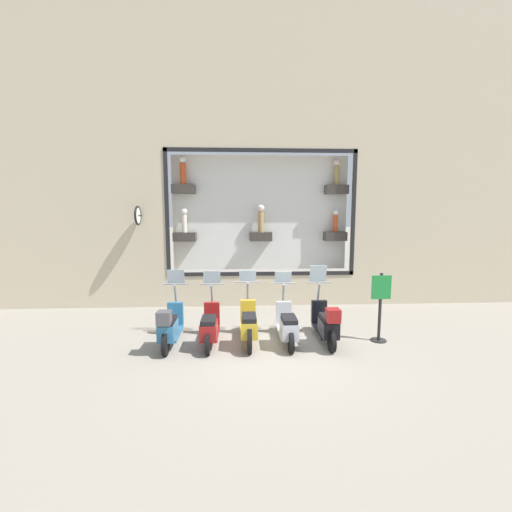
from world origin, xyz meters
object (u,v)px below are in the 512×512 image
Objects in this scene: scooter_yellow_2 at (249,325)px; scooter_red_3 at (210,327)px; scooter_black_0 at (326,323)px; scooter_teal_4 at (170,326)px; scooter_silver_1 at (287,326)px; shop_sign_post at (380,305)px.

scooter_red_3 is (-0.01, 0.88, -0.03)m from scooter_yellow_2.
scooter_black_0 reaches higher than scooter_yellow_2.
scooter_black_0 is 1.00× the size of scooter_red_3.
scooter_black_0 is at bearing -89.97° from scooter_teal_4.
scooter_teal_4 is (-0.00, 3.52, -0.00)m from scooter_black_0.
scooter_silver_1 is 1.00× the size of scooter_red_3.
scooter_red_3 is at bearing 90.24° from shop_sign_post.
scooter_black_0 is at bearing 93.35° from shop_sign_post.
shop_sign_post reaches higher than scooter_teal_4.
scooter_yellow_2 is (0.01, 0.88, 0.03)m from scooter_silver_1.
scooter_teal_4 is at bearing 92.21° from scooter_yellow_2.
scooter_teal_4 is (-0.06, 0.88, 0.05)m from scooter_red_3.
scooter_red_3 is at bearing 90.48° from scooter_yellow_2.
scooter_black_0 is 1.76m from scooter_yellow_2.
scooter_red_3 is at bearing 88.73° from scooter_black_0.
scooter_black_0 reaches higher than scooter_silver_1.
scooter_silver_1 is 2.20m from shop_sign_post.
scooter_teal_4 reaches higher than scooter_yellow_2.
scooter_black_0 is 0.88m from scooter_silver_1.
scooter_yellow_2 is 1.13× the size of shop_sign_post.
scooter_black_0 is 1.00× the size of scooter_silver_1.
scooter_teal_4 is at bearing 90.91° from shop_sign_post.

